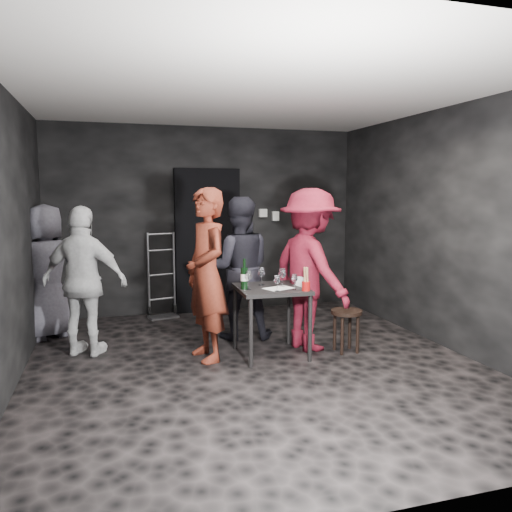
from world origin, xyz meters
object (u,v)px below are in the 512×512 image
object	(u,v)px
breadstick_cup	(306,279)
man_maroon	(310,254)
bystander_cream	(84,275)
server_red	(206,257)
woman_black	(238,259)
bystander_grey	(46,266)
wine_bottle	(244,277)
hand_truck	(162,301)
tasting_table	(271,296)
stool	(346,319)

from	to	relation	value
breadstick_cup	man_maroon	bearing A→B (deg)	62.54
bystander_cream	server_red	bearing A→B (deg)	-176.68
woman_black	breadstick_cup	distance (m)	1.13
server_red	bystander_grey	distance (m)	2.15
man_maroon	wine_bottle	size ratio (longest dim) A/B	6.75
hand_truck	bystander_cream	size ratio (longest dim) A/B	0.69
man_maroon	breadstick_cup	distance (m)	0.49
hand_truck	tasting_table	xyz separation A→B (m)	(0.95, -2.05, 0.43)
hand_truck	bystander_cream	bearing A→B (deg)	-136.21
bystander_grey	server_red	bearing A→B (deg)	112.55
hand_truck	bystander_grey	size ratio (longest dim) A/B	0.68
stool	server_red	bearing A→B (deg)	171.93
stool	man_maroon	size ratio (longest dim) A/B	0.22
tasting_table	server_red	distance (m)	0.82
hand_truck	wine_bottle	xyz separation A→B (m)	(0.64, -2.08, 0.65)
stool	wine_bottle	distance (m)	1.24
bystander_cream	wine_bottle	bearing A→B (deg)	-175.21
hand_truck	tasting_table	size ratio (longest dim) A/B	1.60
hand_truck	server_red	xyz separation A→B (m)	(0.26, -1.97, 0.87)
stool	woman_black	size ratio (longest dim) A/B	0.24
tasting_table	bystander_grey	distance (m)	2.77
server_red	breadstick_cup	size ratio (longest dim) A/B	8.28
wine_bottle	stool	bearing A→B (deg)	-5.42
woman_black	bystander_cream	size ratio (longest dim) A/B	1.11
woman_black	wine_bottle	distance (m)	0.78
woman_black	bystander_cream	world-z (taller)	woman_black
bystander_cream	breadstick_cup	xyz separation A→B (m)	(2.20, -0.88, -0.01)
man_maroon	wine_bottle	xyz separation A→B (m)	(-0.79, -0.13, -0.21)
tasting_table	stool	world-z (taller)	tasting_table
server_red	bystander_cream	bearing A→B (deg)	-124.23
stool	woman_black	xyz separation A→B (m)	(-1.00, 0.87, 0.60)
server_red	bystander_cream	world-z (taller)	server_red
bystander_cream	wine_bottle	size ratio (longest dim) A/B	5.45
hand_truck	wine_bottle	size ratio (longest dim) A/B	3.73
man_maroon	stool	bearing A→B (deg)	-140.83
stool	hand_truck	bearing A→B (deg)	129.17
bystander_cream	breadstick_cup	size ratio (longest dim) A/B	6.64
stool	server_red	world-z (taller)	server_red
woman_black	stool	bearing A→B (deg)	150.15
woman_black	wine_bottle	size ratio (longest dim) A/B	6.05
woman_black	hand_truck	bearing A→B (deg)	-48.11
man_maroon	breadstick_cup	xyz separation A→B (m)	(-0.21, -0.40, -0.21)
hand_truck	man_maroon	world-z (taller)	man_maroon
woman_black	man_maroon	distance (m)	0.92
hand_truck	woman_black	world-z (taller)	woman_black
hand_truck	wine_bottle	bearing A→B (deg)	-85.54
woman_black	man_maroon	size ratio (longest dim) A/B	0.90
bystander_grey	hand_truck	bearing A→B (deg)	175.01
tasting_table	wine_bottle	world-z (taller)	wine_bottle
tasting_table	bystander_grey	size ratio (longest dim) A/B	0.43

